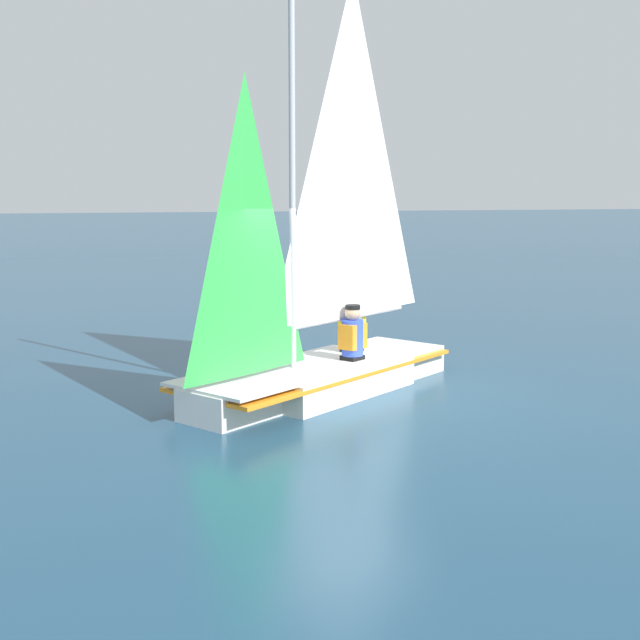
# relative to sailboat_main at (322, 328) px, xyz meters

# --- Properties ---
(ground_plane) EXTENTS (260.00, 260.00, 0.00)m
(ground_plane) POSITION_rel_sailboat_main_xyz_m (-0.02, 0.04, -0.89)
(ground_plane) COLOR navy
(sailboat_main) EXTENTS (3.42, 4.53, 5.73)m
(sailboat_main) POSITION_rel_sailboat_main_xyz_m (0.00, 0.00, 0.00)
(sailboat_main) COLOR white
(sailboat_main) RESTS_ON ground_plane
(sailor_helm) EXTENTS (0.41, 0.42, 1.16)m
(sailor_helm) POSITION_rel_sailboat_main_xyz_m (0.06, -0.47, -0.25)
(sailor_helm) COLOR black
(sailor_helm) RESTS_ON ground_plane
(sailor_crew) EXTENTS (0.41, 0.42, 1.16)m
(sailor_crew) POSITION_rel_sailboat_main_xyz_m (0.61, -0.71, -0.25)
(sailor_crew) COLOR black
(sailor_crew) RESTS_ON ground_plane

